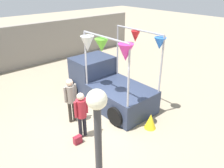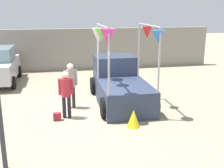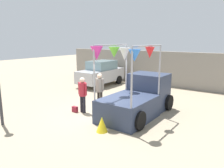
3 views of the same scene
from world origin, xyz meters
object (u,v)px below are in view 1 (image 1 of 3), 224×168
object	(u,v)px
handbag	(78,140)
vendor_truck	(105,83)
person_vendor	(71,96)
folded_kite_bundle_sunflower	(151,121)
person_customer	(81,111)
street_lamp	(99,155)

from	to	relation	value
handbag	vendor_truck	bearing A→B (deg)	32.52
person_vendor	folded_kite_bundle_sunflower	distance (m)	3.10
handbag	folded_kite_bundle_sunflower	world-z (taller)	folded_kite_bundle_sunflower
person_customer	handbag	bearing A→B (deg)	-150.26
handbag	street_lamp	world-z (taller)	street_lamp
person_customer	folded_kite_bundle_sunflower	xyz separation A→B (m)	(2.15, -1.26, -0.74)
person_customer	street_lamp	distance (m)	3.76
person_vendor	person_customer	bearing A→B (deg)	-102.18
person_customer	folded_kite_bundle_sunflower	world-z (taller)	person_customer
person_vendor	street_lamp	size ratio (longest dim) A/B	0.50
vendor_truck	person_customer	bearing A→B (deg)	-147.07
person_vendor	handbag	bearing A→B (deg)	-114.91
street_lamp	folded_kite_bundle_sunflower	distance (m)	4.71
street_lamp	vendor_truck	bearing A→B (deg)	49.48
folded_kite_bundle_sunflower	handbag	bearing A→B (deg)	157.05
vendor_truck	person_customer	size ratio (longest dim) A/B	2.41
person_vendor	street_lamp	world-z (taller)	street_lamp
person_vendor	folded_kite_bundle_sunflower	xyz separation A→B (m)	(1.93, -2.29, -0.79)
vendor_truck	street_lamp	world-z (taller)	street_lamp
street_lamp	folded_kite_bundle_sunflower	world-z (taller)	street_lamp
person_vendor	handbag	world-z (taller)	person_vendor
handbag	person_customer	bearing A→B (deg)	29.74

